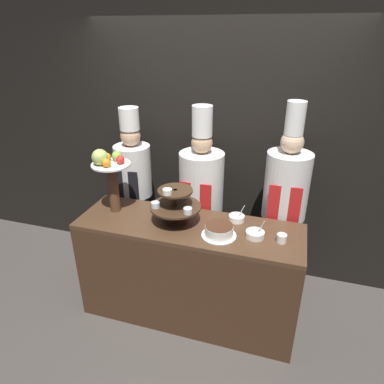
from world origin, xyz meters
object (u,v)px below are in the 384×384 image
fruit_pedestal (110,171)px  chef_center_left (201,196)px  tiered_stand (175,204)px  cup_white (282,238)px  chef_center_right (284,202)px  serving_bowl_far (237,218)px  cake_round (219,231)px  serving_bowl_near (255,234)px  chef_left (134,185)px

fruit_pedestal → chef_center_left: size_ratio=0.32×
tiered_stand → cup_white: 0.87m
chef_center_left → chef_center_right: chef_center_right is taller
serving_bowl_far → cake_round: bearing=-108.1°
serving_bowl_near → chef_center_left: chef_center_left is taller
serving_bowl_near → cake_round: bearing=-167.3°
cake_round → serving_bowl_near: bearing=12.7°
tiered_stand → chef_center_right: size_ratio=0.22×
fruit_pedestal → chef_left: (-0.03, 0.48, -0.34)m
cake_round → cup_white: bearing=6.5°
tiered_stand → chef_left: 0.82m
serving_bowl_near → chef_center_left: (-0.58, 0.54, -0.01)m
tiered_stand → cake_round: (0.39, -0.09, -0.13)m
serving_bowl_far → chef_center_left: chef_center_left is taller
tiered_stand → serving_bowl_near: (0.66, -0.03, -0.15)m
fruit_pedestal → serving_bowl_far: fruit_pedestal is taller
fruit_pedestal → cup_white: size_ratio=7.68×
cup_white → chef_center_left: bearing=144.7°
tiered_stand → serving_bowl_near: bearing=-2.9°
tiered_stand → chef_center_right: 0.99m
tiered_stand → chef_center_left: size_ratio=0.23×
fruit_pedestal → cake_round: (0.98, -0.13, -0.33)m
tiered_stand → serving_bowl_far: size_ratio=2.76×
fruit_pedestal → cup_white: bearing=-2.9°
fruit_pedestal → chef_left: bearing=93.7°
chef_center_right → chef_left: bearing=180.0°
serving_bowl_near → chef_left: (-1.28, 0.55, 0.01)m
fruit_pedestal → chef_center_right: chef_center_right is taller
cake_round → tiered_stand: bearing=166.4°
serving_bowl_far → chef_left: bearing=162.9°
cake_round → chef_left: (-1.01, 0.61, -0.01)m
chef_left → cake_round: bearing=-31.0°
tiered_stand → fruit_pedestal: size_ratio=0.73×
serving_bowl_far → chef_center_right: bearing=42.8°
chef_center_left → serving_bowl_far: bearing=-40.0°
fruit_pedestal → chef_center_left: (0.66, 0.48, -0.36)m
chef_left → serving_bowl_near: bearing=-23.1°
fruit_pedestal → cup_white: 1.49m
chef_left → tiered_stand: bearing=-39.5°
chef_center_left → fruit_pedestal: bearing=-144.3°
cake_round → chef_left: bearing=149.0°
cake_round → fruit_pedestal: bearing=172.6°
serving_bowl_near → chef_left: bearing=156.9°
fruit_pedestal → cake_round: fruit_pedestal is taller
serving_bowl_near → serving_bowl_far: bearing=130.9°
tiered_stand → cup_white: bearing=-2.7°
chef_center_right → cup_white: bearing=-88.4°
tiered_stand → cup_white: tiered_stand is taller
cake_round → serving_bowl_near: (0.27, 0.06, -0.02)m
chef_center_right → chef_center_left: bearing=180.0°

